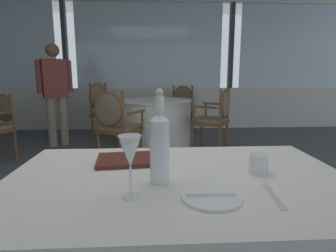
# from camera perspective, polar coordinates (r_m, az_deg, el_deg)

# --- Properties ---
(ground_plane) EXTENTS (13.89, 13.89, 0.00)m
(ground_plane) POSITION_cam_1_polar(r_m,az_deg,el_deg) (2.18, -4.45, -20.89)
(ground_plane) COLOR #4C5156
(window_wall_far) EXTENTS (10.68, 0.14, 2.79)m
(window_wall_far) POSITION_cam_1_polar(r_m,az_deg,el_deg) (5.78, -3.80, 10.47)
(window_wall_far) COLOR silver
(window_wall_far) RESTS_ON ground_plane
(side_plate) EXTENTS (0.21, 0.21, 0.01)m
(side_plate) POSITION_cam_1_polar(r_m,az_deg,el_deg) (0.97, 8.99, -14.31)
(side_plate) COLOR white
(side_plate) RESTS_ON foreground_table
(butter_knife) EXTENTS (0.17, 0.02, 0.00)m
(butter_knife) POSITION_cam_1_polar(r_m,az_deg,el_deg) (0.97, 9.00, -14.03)
(butter_knife) COLOR silver
(butter_knife) RESTS_ON foreground_table
(dinner_fork) EXTENTS (0.04, 0.21, 0.00)m
(dinner_fork) POSITION_cam_1_polar(r_m,az_deg,el_deg) (1.04, 21.10, -13.31)
(dinner_fork) COLOR silver
(dinner_fork) RESTS_ON foreground_table
(water_bottle) EXTENTS (0.08, 0.08, 0.36)m
(water_bottle) POSITION_cam_1_polar(r_m,az_deg,el_deg) (1.04, -1.74, -4.03)
(water_bottle) COLOR white
(water_bottle) RESTS_ON foreground_table
(wine_glass) EXTENTS (0.08, 0.08, 0.22)m
(wine_glass) POSITION_cam_1_polar(r_m,az_deg,el_deg) (0.92, -7.89, -5.54)
(wine_glass) COLOR white
(wine_glass) RESTS_ON foreground_table
(water_tumbler) EXTENTS (0.08, 0.08, 0.08)m
(water_tumbler) POSITION_cam_1_polar(r_m,az_deg,el_deg) (1.23, 18.32, -7.41)
(water_tumbler) COLOR white
(water_tumbler) RESTS_ON foreground_table
(menu_book) EXTENTS (0.29, 0.24, 0.02)m
(menu_book) POSITION_cam_1_polar(r_m,az_deg,el_deg) (1.34, -8.71, -6.94)
(menu_book) COLOR #512319
(menu_book) RESTS_ON foreground_table
(background_table_1) EXTENTS (1.20, 1.20, 0.73)m
(background_table_1) POSITION_cam_1_polar(r_m,az_deg,el_deg) (4.48, -2.79, 0.77)
(background_table_1) COLOR silver
(background_table_1) RESTS_ON ground_plane
(dining_chair_1_0) EXTENTS (0.65, 0.63, 0.94)m
(dining_chair_1_0) POSITION_cam_1_polar(r_m,az_deg,el_deg) (3.60, -10.85, 0.99)
(dining_chair_1_0) COLOR brown
(dining_chair_1_0) RESTS_ON ground_plane
(dining_chair_1_1) EXTENTS (0.63, 0.65, 0.94)m
(dining_chair_1_1) POSITION_cam_1_polar(r_m,az_deg,el_deg) (4.05, 9.96, 2.29)
(dining_chair_1_1) COLOR brown
(dining_chair_1_1) RESTS_ON ground_plane
(dining_chair_1_2) EXTENTS (0.65, 0.63, 0.92)m
(dining_chair_1_2) POSITION_cam_1_polar(r_m,az_deg,el_deg) (5.36, 2.55, 4.33)
(dining_chair_1_2) COLOR brown
(dining_chair_1_2) RESTS_ON ground_plane
(dining_chair_1_3) EXTENTS (0.63, 0.65, 0.99)m
(dining_chair_1_3) POSITION_cam_1_polar(r_m,az_deg,el_deg) (5.03, -13.19, 3.98)
(dining_chair_1_3) COLOR brown
(dining_chair_1_3) RESTS_ON ground_plane
(diner_person_0) EXTENTS (0.48, 0.35, 1.60)m
(diner_person_0) POSITION_cam_1_polar(r_m,az_deg,el_deg) (4.69, -22.32, 7.06)
(diner_person_0) COLOR gray
(diner_person_0) RESTS_ON ground_plane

